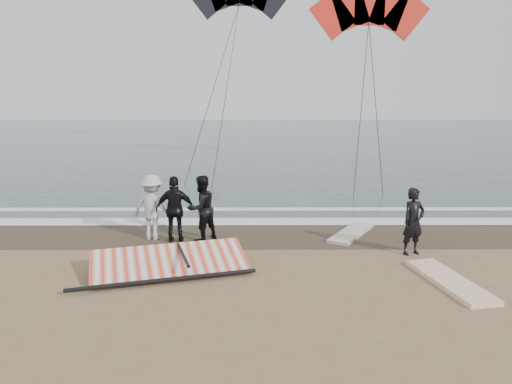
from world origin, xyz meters
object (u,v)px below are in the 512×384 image
Objects in this scene: man_main at (413,221)px; sail_rig at (168,262)px; board_white at (449,281)px; board_cream at (351,233)px.

man_main reaches higher than sail_rig.
board_white is 1.12× the size of board_cream.
man_main is 6.29m from sail_rig.
sail_rig is (-6.37, 0.85, 0.14)m from board_white.
man_main is 0.67× the size of board_white.
board_white is 6.43m from sail_rig.
board_cream is 5.72m from sail_rig.
board_white is 4.03m from board_cream.
board_white reaches higher than board_cream.
board_white is 0.65× the size of sail_rig.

